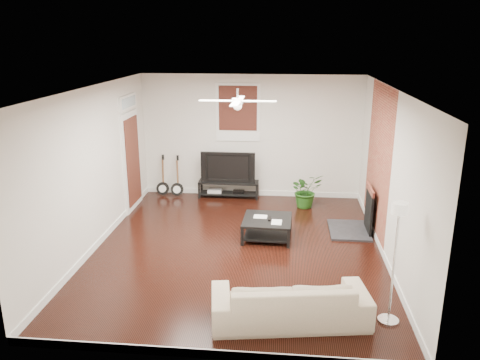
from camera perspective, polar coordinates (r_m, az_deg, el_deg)
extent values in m
cube|color=black|center=(8.47, -0.27, -8.26)|extent=(5.00, 6.00, 0.01)
cube|color=white|center=(7.71, -0.30, 10.95)|extent=(5.00, 6.00, 0.01)
cube|color=silver|center=(10.88, 1.35, 5.23)|extent=(5.00, 0.01, 2.80)
cube|color=silver|center=(5.18, -3.73, -8.25)|extent=(5.00, 0.01, 2.80)
cube|color=silver|center=(8.59, -17.12, 1.30)|extent=(0.01, 6.00, 2.80)
cube|color=silver|center=(8.12, 17.56, 0.37)|extent=(0.01, 6.00, 2.80)
cube|color=brown|center=(9.06, 16.26, 2.16)|extent=(0.02, 2.20, 2.80)
cube|color=black|center=(9.28, 14.04, -3.39)|extent=(0.80, 1.10, 0.92)
cube|color=black|center=(10.78, -0.25, 8.09)|extent=(1.00, 0.06, 1.30)
cube|color=white|center=(10.33, -12.89, 3.32)|extent=(0.08, 1.00, 2.50)
cube|color=black|center=(11.02, -1.37, -1.11)|extent=(1.38, 0.37, 0.39)
imported|color=black|center=(10.88, -1.38, 1.68)|extent=(1.23, 0.16, 0.71)
cube|color=black|center=(8.86, 3.27, -5.79)|extent=(0.91, 0.91, 0.37)
imported|color=tan|center=(6.42, 6.01, -14.14)|extent=(2.14, 1.10, 0.60)
imported|color=#215317|center=(10.44, 7.91, -1.24)|extent=(0.88, 0.84, 0.76)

